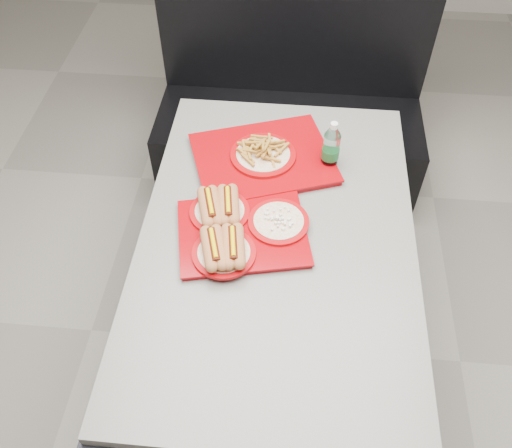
# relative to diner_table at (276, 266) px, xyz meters

# --- Properties ---
(ground) EXTENTS (6.00, 6.00, 0.00)m
(ground) POSITION_rel_diner_table_xyz_m (0.00, 0.00, -0.58)
(ground) COLOR gray
(ground) RESTS_ON ground
(diner_table) EXTENTS (0.92, 1.42, 0.75)m
(diner_table) POSITION_rel_diner_table_xyz_m (0.00, 0.00, 0.00)
(diner_table) COLOR black
(diner_table) RESTS_ON ground
(booth_bench) EXTENTS (1.30, 0.57, 1.35)m
(booth_bench) POSITION_rel_diner_table_xyz_m (0.00, 1.09, -0.18)
(booth_bench) COLOR black
(booth_bench) RESTS_ON ground
(tray_near) EXTENTS (0.47, 0.40, 0.09)m
(tray_near) POSITION_rel_diner_table_xyz_m (-0.13, -0.01, 0.20)
(tray_near) COLOR #8F0309
(tray_near) RESTS_ON diner_table
(tray_far) EXTENTS (0.59, 0.53, 0.10)m
(tray_far) POSITION_rel_diner_table_xyz_m (-0.08, 0.35, 0.19)
(tray_far) COLOR #8F0309
(tray_far) RESTS_ON diner_table
(water_bottle) EXTENTS (0.06, 0.06, 0.20)m
(water_bottle) POSITION_rel_diner_table_xyz_m (0.17, 0.35, 0.25)
(water_bottle) COLOR silver
(water_bottle) RESTS_ON diner_table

